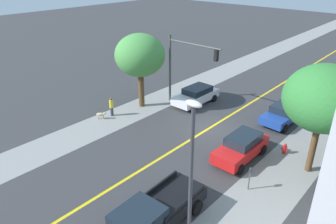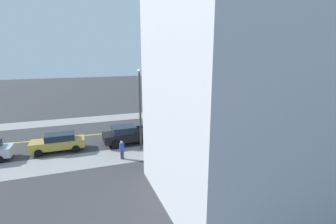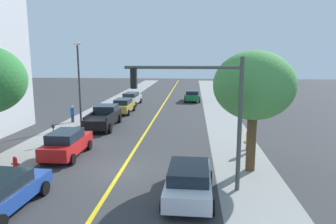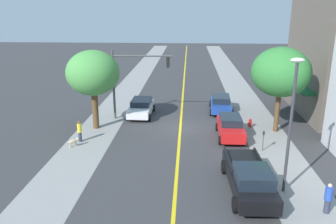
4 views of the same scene
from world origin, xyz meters
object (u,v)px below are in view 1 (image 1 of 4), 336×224
at_px(fire_hydrant, 285,149).
at_px(red_sedan_left_curb, 241,147).
at_px(blue_sedan_left_curb, 284,113).
at_px(parking_meter, 250,176).
at_px(black_pickup_truck, 152,216).
at_px(traffic_light_mast, 185,61).
at_px(street_tree_right_corner, 324,99).
at_px(street_lamp, 191,167).
at_px(pedestrian_yellow_shirt, 111,106).
at_px(street_tree_left_near, 140,56).
at_px(white_sedan_right_curb, 196,95).
at_px(small_dog, 101,114).

relative_size(fire_hydrant, red_sedan_left_curb, 0.17).
relative_size(fire_hydrant, blue_sedan_left_curb, 0.16).
height_order(parking_meter, black_pickup_truck, black_pickup_truck).
xyz_separation_m(fire_hydrant, traffic_light_mast, (10.05, -1.65, 3.72)).
bearing_deg(street_tree_right_corner, street_lamp, 79.25).
bearing_deg(pedestrian_yellow_shirt, street_tree_left_near, 15.37).
bearing_deg(white_sedan_right_curb, blue_sedan_left_curb, 104.84).
xyz_separation_m(red_sedan_left_curb, white_sedan_right_curb, (7.54, -5.10, -0.05)).
bearing_deg(fire_hydrant, traffic_light_mast, -9.32).
height_order(fire_hydrant, blue_sedan_left_curb, blue_sedan_left_curb).
bearing_deg(pedestrian_yellow_shirt, small_dog, -166.35).
xyz_separation_m(black_pickup_truck, pedestrian_yellow_shirt, (11.24, -6.69, -0.05)).
height_order(white_sedan_right_curb, small_dog, white_sedan_right_curb).
bearing_deg(small_dog, street_lamp, -64.00).
relative_size(white_sedan_right_curb, pedestrian_yellow_shirt, 2.90).
bearing_deg(red_sedan_left_curb, pedestrian_yellow_shirt, -81.91).
distance_m(black_pickup_truck, pedestrian_yellow_shirt, 13.08).
height_order(red_sedan_left_curb, pedestrian_yellow_shirt, red_sedan_left_curb).
bearing_deg(street_lamp, fire_hydrant, -89.57).
height_order(street_lamp, red_sedan_left_curb, street_lamp).
distance_m(fire_hydrant, street_lamp, 11.14).
relative_size(street_tree_right_corner, red_sedan_left_curb, 1.51).
bearing_deg(blue_sedan_left_curb, pedestrian_yellow_shirt, -49.69).
relative_size(red_sedan_left_curb, white_sedan_right_curb, 0.96).
bearing_deg(pedestrian_yellow_shirt, street_lamp, -92.92).
bearing_deg(street_tree_right_corner, fire_hydrant, -23.86).
bearing_deg(street_tree_right_corner, white_sedan_right_curb, -17.18).
bearing_deg(street_tree_right_corner, small_dog, 15.36).
bearing_deg(blue_sedan_left_curb, traffic_light_mast, -67.72).
bearing_deg(red_sedan_left_curb, street_tree_right_corner, 112.70).
distance_m(street_tree_right_corner, street_lamp, 9.73).
distance_m(blue_sedan_left_curb, small_dog, 14.69).
height_order(fire_hydrant, red_sedan_left_curb, red_sedan_left_curb).
bearing_deg(street_tree_right_corner, parking_meter, 65.70).
bearing_deg(white_sedan_right_curb, black_pickup_truck, 30.77).
height_order(street_tree_right_corner, parking_meter, street_tree_right_corner).
xyz_separation_m(fire_hydrant, red_sedan_left_curb, (1.92, 2.43, 0.48)).
distance_m(parking_meter, street_lamp, 6.46).
xyz_separation_m(red_sedan_left_curb, pedestrian_yellow_shirt, (11.20, 1.59, 0.00)).
height_order(traffic_light_mast, pedestrian_yellow_shirt, traffic_light_mast).
bearing_deg(parking_meter, white_sedan_right_curb, -38.66).
height_order(street_tree_right_corner, street_lamp, street_lamp).
bearing_deg(black_pickup_truck, blue_sedan_left_curb, 178.37).
relative_size(fire_hydrant, white_sedan_right_curb, 0.16).
bearing_deg(traffic_light_mast, blue_sedan_left_curb, 19.44).
bearing_deg(small_dog, black_pickup_truck, -68.61).
relative_size(street_tree_left_near, fire_hydrant, 8.55).
relative_size(traffic_light_mast, street_lamp, 0.84).
relative_size(street_lamp, white_sedan_right_curb, 1.55).
distance_m(fire_hydrant, white_sedan_right_curb, 9.84).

